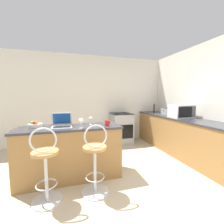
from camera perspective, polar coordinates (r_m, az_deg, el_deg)
name	(u,v)px	position (r m, az deg, el deg)	size (l,w,h in m)	color
ground_plane	(129,202)	(2.35, 6.67, -30.93)	(20.00, 20.00, 0.00)	#BCAD8E
wall_back	(94,100)	(4.58, -7.05, 4.67)	(12.00, 0.06, 2.60)	silver
breakfast_bar	(71,152)	(2.76, -15.46, -14.53)	(1.71, 0.58, 0.90)	#9E703D
counter_right	(183,137)	(3.99, 25.51, -8.45)	(0.68, 3.30, 0.90)	#9E703D
bar_stool_near	(46,167)	(2.25, -23.99, -18.65)	(0.40, 0.40, 1.03)	silver
bar_stool_far	(95,161)	(2.26, -6.47, -18.07)	(0.40, 0.40, 1.03)	silver
laptop	(62,123)	(2.64, -18.57, -4.09)	(0.32, 0.31, 0.23)	silver
microwave	(181,111)	(3.91, 24.92, 0.30)	(0.52, 0.36, 0.31)	white
toaster	(167,111)	(4.43, 20.12, 0.19)	(0.21, 0.26, 0.17)	#9EA3A8
stove_range	(121,128)	(4.54, 3.52, -6.14)	(0.59, 0.61, 0.91)	#9EA3A8
wine_glass_short	(81,121)	(2.43, -11.74, -3.40)	(0.08, 0.08, 0.16)	silver
wine_glass_tall	(90,119)	(2.70, -8.21, -2.65)	(0.07, 0.07, 0.14)	silver
mug_red	(107,123)	(2.59, -1.86, -4.18)	(0.09, 0.07, 0.10)	red
fruit_bowl	(35,125)	(2.78, -27.19, -4.40)	(0.23, 0.23, 0.11)	silver
pepper_mill	(154,108)	(4.94, 15.74, 1.43)	(0.05, 0.05, 0.27)	#4C2D19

